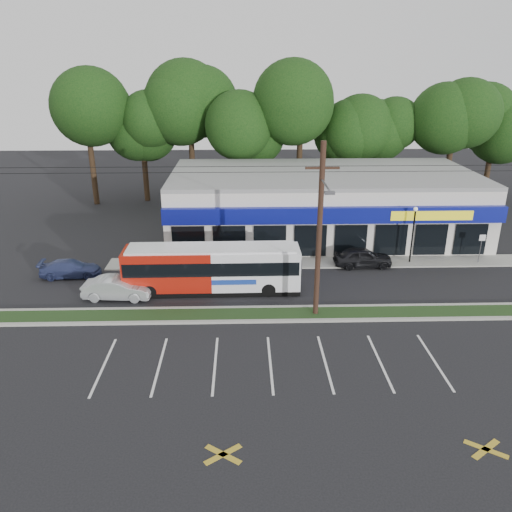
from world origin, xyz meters
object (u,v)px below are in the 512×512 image
object	(u,v)px
metrobus	(212,268)
sign_post	(481,243)
car_dark	(363,257)
pedestrian_b	(289,262)
car_silver	(117,288)
lamp_post	(413,228)
utility_pole	(317,227)
car_blue	(71,268)
pedestrian_a	(288,255)

from	to	relation	value
metrobus	sign_post	bearing A→B (deg)	11.53
car_dark	pedestrian_b	xyz separation A→B (m)	(-5.40, -0.89, 0.05)
metrobus	car_silver	size ratio (longest dim) A/B	2.65
lamp_post	metrobus	bearing A→B (deg)	-163.09
utility_pole	pedestrian_b	distance (m)	8.01
lamp_post	car_silver	world-z (taller)	lamp_post
sign_post	car_blue	world-z (taller)	sign_post
sign_post	pedestrian_b	size ratio (longest dim) A/B	1.49
lamp_post	pedestrian_b	world-z (taller)	lamp_post
car_dark	metrobus	bearing A→B (deg)	109.28
utility_pole	car_silver	world-z (taller)	utility_pole
utility_pole	car_dark	distance (m)	9.85
car_blue	pedestrian_b	xyz separation A→B (m)	(15.00, 0.38, 0.16)
lamp_post	pedestrian_b	size ratio (longest dim) A/B	2.84
sign_post	pedestrian_a	bearing A→B (deg)	-179.69
pedestrian_b	lamp_post	bearing A→B (deg)	-155.09
pedestrian_b	sign_post	bearing A→B (deg)	-159.17
utility_pole	sign_post	world-z (taller)	utility_pole
metrobus	pedestrian_a	distance (m)	6.56
car_silver	pedestrian_a	xyz separation A→B (m)	(11.00, 5.00, 0.15)
pedestrian_b	metrobus	bearing A→B (deg)	45.22
utility_pole	metrobus	bearing A→B (deg)	149.14
car_blue	lamp_post	bearing A→B (deg)	-89.65
pedestrian_a	utility_pole	bearing A→B (deg)	92.85
utility_pole	car_blue	distance (m)	17.63
utility_pole	car_silver	size ratio (longest dim) A/B	11.89
metrobus	car_dark	xyz separation A→B (m)	(10.55, 3.78, -0.88)
car_dark	pedestrian_a	bearing A→B (deg)	87.22
sign_post	utility_pole	bearing A→B (deg)	-149.85
car_silver	pedestrian_b	bearing A→B (deg)	-67.24
utility_pole	car_blue	bearing A→B (deg)	159.01
sign_post	metrobus	distance (m)	19.58
lamp_post	car_silver	bearing A→B (deg)	-165.16
sign_post	car_blue	bearing A→B (deg)	-176.89
car_dark	pedestrian_b	bearing A→B (deg)	98.98
lamp_post	metrobus	xyz separation A→B (m)	(-14.15, -4.30, -1.09)
car_blue	pedestrian_b	size ratio (longest dim) A/B	2.72
utility_pole	lamp_post	size ratio (longest dim) A/B	11.76
utility_pole	lamp_post	xyz separation A→B (m)	(8.17, 7.87, -2.74)
car_dark	lamp_post	bearing A→B (deg)	-82.19
lamp_post	sign_post	distance (m)	5.13
car_blue	pedestrian_a	world-z (taller)	pedestrian_a
car_silver	sign_post	bearing A→B (deg)	-75.21
metrobus	pedestrian_a	bearing A→B (deg)	37.36
car_silver	car_blue	xyz separation A→B (m)	(-4.00, 3.50, -0.10)
metrobus	car_dark	bearing A→B (deg)	19.23
car_blue	pedestrian_a	xyz separation A→B (m)	(15.00, 1.50, 0.25)
car_blue	pedestrian_a	size ratio (longest dim) A/B	2.41
car_blue	utility_pole	bearing A→B (deg)	-114.92
metrobus	pedestrian_a	world-z (taller)	metrobus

